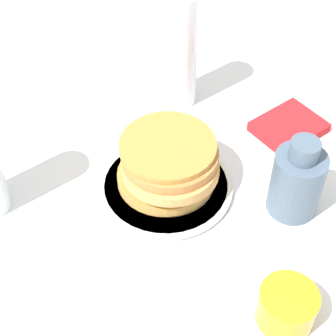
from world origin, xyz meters
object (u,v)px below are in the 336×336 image
at_px(plate, 168,187).
at_px(juice_glass, 287,307).
at_px(cream_jug, 297,181).
at_px(pancake_stack, 169,166).
at_px(water_bottle_near, 180,50).

relative_size(plate, juice_glass, 2.77).
bearing_deg(juice_glass, cream_jug, -70.39).
bearing_deg(plate, pancake_stack, -111.78).
height_order(pancake_stack, cream_jug, cream_jug).
xyz_separation_m(plate, pancake_stack, (-0.00, -0.00, 0.05)).
xyz_separation_m(plate, juice_glass, (-0.27, 0.12, 0.02)).
bearing_deg(juice_glass, plate, -24.91).
height_order(cream_jug, water_bottle_near, water_bottle_near).
distance_m(plate, water_bottle_near, 0.27).
bearing_deg(pancake_stack, plate, 68.22).
bearing_deg(pancake_stack, juice_glass, 154.76).
height_order(pancake_stack, juice_glass, pancake_stack).
bearing_deg(water_bottle_near, juice_glass, 137.30).
bearing_deg(juice_glass, pancake_stack, -25.24).
bearing_deg(cream_jug, pancake_stack, 20.01).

